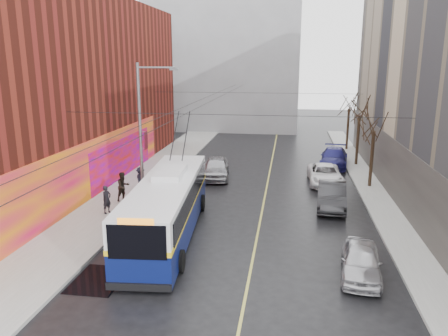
% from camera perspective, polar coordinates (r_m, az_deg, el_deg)
% --- Properties ---
extents(ground, '(140.00, 140.00, 0.00)m').
position_cam_1_polar(ground, '(18.77, -1.70, -15.15)').
color(ground, black).
rests_on(ground, ground).
extents(sidewalk_left, '(4.00, 60.00, 0.15)m').
position_cam_1_polar(sidewalk_left, '(31.53, -12.23, -3.12)').
color(sidewalk_left, gray).
rests_on(sidewalk_left, ground).
extents(sidewalk_right, '(2.00, 60.00, 0.15)m').
position_cam_1_polar(sidewalk_right, '(30.17, 19.70, -4.41)').
color(sidewalk_right, gray).
rests_on(sidewalk_right, ground).
extents(lane_line, '(0.12, 50.00, 0.01)m').
position_cam_1_polar(lane_line, '(31.53, 5.50, -3.00)').
color(lane_line, '#BFB74C').
rests_on(lane_line, ground).
extents(building_left, '(12.11, 36.00, 14.00)m').
position_cam_1_polar(building_left, '(35.68, -23.92, 9.28)').
color(building_left, maroon).
rests_on(building_left, ground).
extents(building_far, '(20.50, 12.10, 18.00)m').
position_cam_1_polar(building_far, '(61.80, 0.19, 13.74)').
color(building_far, gray).
rests_on(building_far, ground).
extents(streetlight_pole, '(2.65, 0.60, 9.00)m').
position_cam_1_polar(streetlight_pole, '(28.02, -10.58, 4.87)').
color(streetlight_pole, slate).
rests_on(streetlight_pole, ground).
extents(catenary_wires, '(18.00, 60.00, 0.22)m').
position_cam_1_polar(catenary_wires, '(31.54, -1.58, 8.64)').
color(catenary_wires, black).
extents(tree_near, '(3.20, 3.20, 6.40)m').
position_cam_1_polar(tree_near, '(32.98, 19.10, 5.89)').
color(tree_near, black).
rests_on(tree_near, ground).
extents(tree_mid, '(3.20, 3.20, 6.68)m').
position_cam_1_polar(tree_mid, '(39.80, 17.36, 7.66)').
color(tree_mid, black).
rests_on(tree_mid, ground).
extents(tree_far, '(3.20, 3.20, 6.57)m').
position_cam_1_polar(tree_far, '(46.72, 16.09, 8.43)').
color(tree_far, black).
rests_on(tree_far, ground).
extents(puddle, '(2.05, 2.69, 0.01)m').
position_cam_1_polar(puddle, '(19.95, -16.09, -13.85)').
color(puddle, black).
rests_on(puddle, ground).
extents(pigeons_flying, '(1.23, 2.94, 1.70)m').
position_cam_1_polar(pigeons_flying, '(26.57, -4.02, 9.24)').
color(pigeons_flying, slate).
extents(trolleybus, '(3.71, 12.70, 5.95)m').
position_cam_1_polar(trolleybus, '(23.27, -7.38, -4.93)').
color(trolleybus, '#091247').
rests_on(trolleybus, ground).
extents(parked_car_a, '(2.13, 4.29, 1.41)m').
position_cam_1_polar(parked_car_a, '(20.12, 17.46, -11.49)').
color(parked_car_a, '#BAB9BF').
rests_on(parked_car_a, ground).
extents(parked_car_b, '(2.08, 5.05, 1.62)m').
position_cam_1_polar(parked_car_b, '(28.50, 13.88, -3.49)').
color(parked_car_b, '#29292C').
rests_on(parked_car_b, ground).
extents(parked_car_c, '(2.57, 5.31, 1.45)m').
position_cam_1_polar(parked_car_c, '(33.88, 13.05, -0.84)').
color(parked_car_c, white).
rests_on(parked_car_c, ground).
extents(parked_car_d, '(2.96, 5.81, 1.61)m').
position_cam_1_polar(parked_car_d, '(39.69, 14.17, 1.34)').
color(parked_car_d, navy).
rests_on(parked_car_d, ground).
extents(following_car, '(2.54, 5.12, 1.68)m').
position_cam_1_polar(following_car, '(34.66, -1.03, 0.04)').
color(following_car, '#9D9CA1').
rests_on(following_car, ground).
extents(pedestrian_a, '(0.63, 0.73, 1.70)m').
position_cam_1_polar(pedestrian_a, '(27.17, -15.07, -4.00)').
color(pedestrian_a, black).
rests_on(pedestrian_a, sidewalk_left).
extents(pedestrian_b, '(1.13, 1.17, 1.91)m').
position_cam_1_polar(pedestrian_b, '(29.30, -13.02, -2.36)').
color(pedestrian_b, black).
rests_on(pedestrian_b, sidewalk_left).
extents(pedestrian_c, '(1.18, 1.23, 1.68)m').
position_cam_1_polar(pedestrian_c, '(31.37, -10.84, -1.40)').
color(pedestrian_c, black).
rests_on(pedestrian_c, sidewalk_left).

